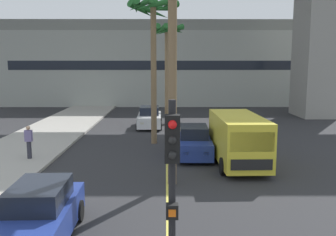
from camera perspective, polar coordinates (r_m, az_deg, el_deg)
The scene contains 10 objects.
lane_stripe_center at distance 23.11m, azimuth -0.15°, elevation -3.51°, with size 0.14×56.00×0.01m, color #DBCC4C.
pier_building_backdrop at distance 44.67m, azimuth -0.25°, elevation 8.31°, with size 38.39×8.04×9.55m.
car_queue_front at distance 19.27m, azimuth 4.00°, elevation -3.76°, with size 1.91×4.14×1.56m.
car_queue_second at distance 27.89m, azimuth -2.87°, elevation 0.03°, with size 1.88×4.12×1.56m.
car_queue_third at distance 10.85m, azimuth -19.28°, elevation -14.00°, with size 1.95×4.16×1.56m.
delivery_van at distance 17.69m, azimuth 10.74°, elevation -3.11°, with size 2.26×5.30×2.36m.
traffic_light_median_near at distance 6.09m, azimuth 0.64°, elevation -11.29°, with size 0.24×0.37×4.20m.
palm_tree_near_median at distance 22.02m, azimuth -2.27°, elevation 14.45°, with size 3.10×3.09×8.51m.
palm_tree_mid_median at distance 29.06m, azimuth -0.12°, elevation 11.15°, with size 2.73×2.72×7.87m.
pedestrian_near_crosswalk at distance 19.34m, azimuth -20.69°, elevation -3.41°, with size 0.34×0.22×1.62m.
Camera 1 is at (-0.08, 1.38, 4.76)m, focal length 39.49 mm.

